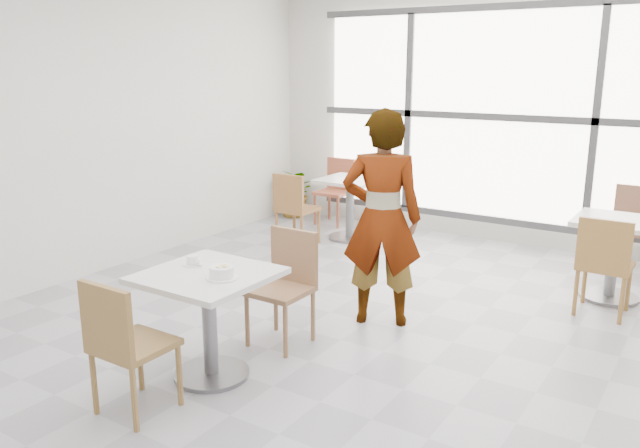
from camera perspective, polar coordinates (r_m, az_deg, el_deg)
The scene contains 17 objects.
floor at distance 5.04m, azimuth 1.90°, elevation -10.39°, with size 7.00×7.00×0.00m, color #9E9EA5.
wall_back at distance 7.82m, azimuth 15.64°, elevation 9.29°, with size 6.00×6.00×0.00m, color silver.
wall_left at distance 6.68m, azimuth -20.80°, elevation 8.16°, with size 7.00×7.00×0.00m, color silver.
window at distance 7.75m, azimuth 15.49°, elevation 9.27°, with size 4.60×0.07×2.52m.
main_table at distance 4.36m, azimuth -9.98°, elevation -7.18°, with size 0.80×0.80×0.75m.
chair_near at distance 4.01m, azimuth -17.30°, elevation -9.89°, with size 0.42×0.42×0.87m.
chair_far at distance 4.87m, azimuth -3.06°, elevation -4.94°, with size 0.42×0.42×0.87m.
oatmeal_bowl at distance 4.14m, azimuth -8.82°, elevation -4.29°, with size 0.21×0.21×0.09m.
coffee_cup at distance 4.45m, azimuth -11.37°, elevation -3.27°, with size 0.16×0.13×0.07m.
person at distance 5.13m, azimuth 5.59°, elevation 0.48°, with size 0.65×0.42×1.77m, color black.
bg_table_left at distance 7.75m, azimuth 2.71°, elevation 2.18°, with size 0.70×0.70×0.75m.
bg_table_right at distance 6.32m, azimuth 24.94°, elevation -1.91°, with size 0.70×0.70×0.75m.
bg_chair_left_near at distance 7.42m, azimuth -2.39°, elevation 1.76°, with size 0.42×0.42×0.87m.
bg_chair_left_far at distance 8.54m, azimuth 1.52°, elevation 3.40°, with size 0.42×0.42×0.87m.
bg_chair_right_near at distance 5.82m, azimuth 24.21°, elevation -2.99°, with size 0.42×0.42×0.87m.
bg_chair_right_far at distance 7.34m, azimuth 26.33°, elevation 0.13°, with size 0.42×0.42×0.87m.
plant_left at distance 8.92m, azimuth -2.22°, elevation 2.83°, with size 0.62×0.54×0.69m, color #438438.
Camera 1 is at (2.37, -3.92, 2.09)m, focal length 35.57 mm.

